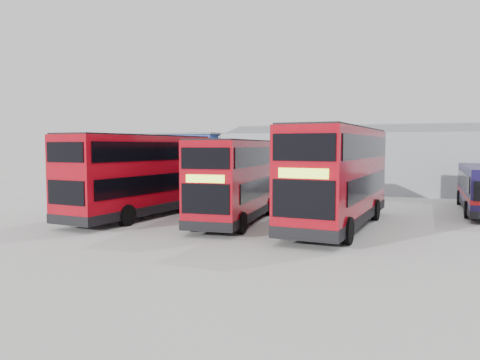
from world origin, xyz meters
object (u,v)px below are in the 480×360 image
(office_block, at_px, (169,160))
(panel_van, at_px, (98,175))
(double_decker_left, at_px, (141,176))
(maintenance_shed, at_px, (402,161))
(double_decker_right, at_px, (339,178))
(double_decker_centre, at_px, (238,181))

(office_block, height_order, panel_van, office_block)
(double_decker_left, bearing_deg, office_block, -58.74)
(maintenance_shed, height_order, double_decker_right, maintenance_shed)
(maintenance_shed, bearing_deg, double_decker_centre, -112.37)
(office_block, distance_m, maintenance_shed, 22.09)
(office_block, bearing_deg, double_decker_centre, -54.42)
(double_decker_centre, bearing_deg, double_decker_left, -178.77)
(office_block, relative_size, double_decker_left, 1.12)
(office_block, bearing_deg, maintenance_shed, 5.21)
(maintenance_shed, xyz_separation_m, double_decker_right, (-3.35, -21.02, -0.19))
(maintenance_shed, height_order, double_decker_left, maintenance_shed)
(panel_van, bearing_deg, maintenance_shed, -1.23)
(double_decker_centre, height_order, double_decker_right, double_decker_right)
(double_decker_left, xyz_separation_m, double_decker_centre, (5.55, 0.31, -0.15))
(office_block, xyz_separation_m, double_decker_right, (18.65, -19.01, -0.17))
(double_decker_centre, relative_size, panel_van, 1.83)
(office_block, xyz_separation_m, panel_van, (-4.34, -5.52, -1.31))
(maintenance_shed, distance_m, double_decker_centre, 22.49)
(office_block, xyz_separation_m, maintenance_shed, (22.00, 2.01, 0.02))
(double_decker_left, relative_size, double_decker_centre, 1.08)
(office_block, height_order, double_decker_right, office_block)
(office_block, distance_m, double_decker_right, 26.63)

